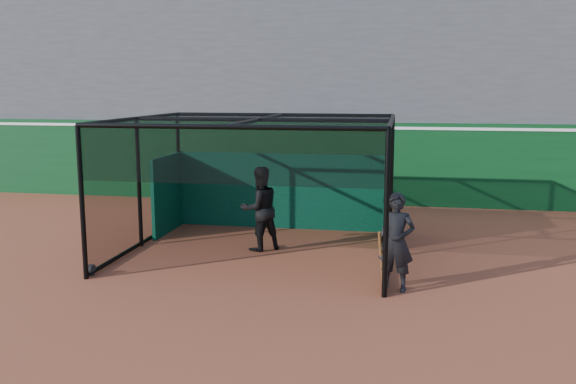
# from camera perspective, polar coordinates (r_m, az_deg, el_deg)

# --- Properties ---
(ground) EXTENTS (120.00, 120.00, 0.00)m
(ground) POSITION_cam_1_polar(r_m,az_deg,el_deg) (11.10, -4.46, -8.78)
(ground) COLOR brown
(ground) RESTS_ON ground
(outfield_wall) EXTENTS (50.00, 0.50, 2.50)m
(outfield_wall) POSITION_cam_1_polar(r_m,az_deg,el_deg) (19.00, 2.12, 2.93)
(outfield_wall) COLOR #0B3D18
(outfield_wall) RESTS_ON ground
(grandstand) EXTENTS (50.00, 7.85, 8.95)m
(grandstand) POSITION_cam_1_polar(r_m,az_deg,el_deg) (22.63, 3.61, 12.07)
(grandstand) COLOR #4C4C4F
(grandstand) RESTS_ON ground
(batting_cage) EXTENTS (5.59, 5.05, 2.86)m
(batting_cage) POSITION_cam_1_polar(r_m,az_deg,el_deg) (13.06, -2.68, 0.48)
(batting_cage) COLOR black
(batting_cage) RESTS_ON ground
(batter) EXTENTS (1.14, 1.11, 1.84)m
(batter) POSITION_cam_1_polar(r_m,az_deg,el_deg) (13.29, -2.66, -1.56)
(batter) COLOR black
(batter) RESTS_ON ground
(on_deck_player) EXTENTS (0.70, 0.52, 1.73)m
(on_deck_player) POSITION_cam_1_polar(r_m,az_deg,el_deg) (10.80, 10.09, -4.65)
(on_deck_player) COLOR black
(on_deck_player) RESTS_ON ground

